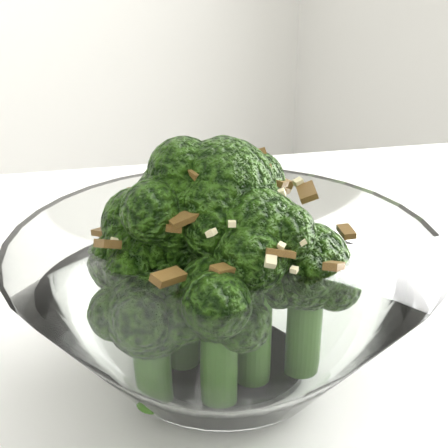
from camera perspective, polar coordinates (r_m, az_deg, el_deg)
broccoli_dish at (r=0.41m, az=-0.17°, el=-5.70°), size 0.25×0.25×0.15m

